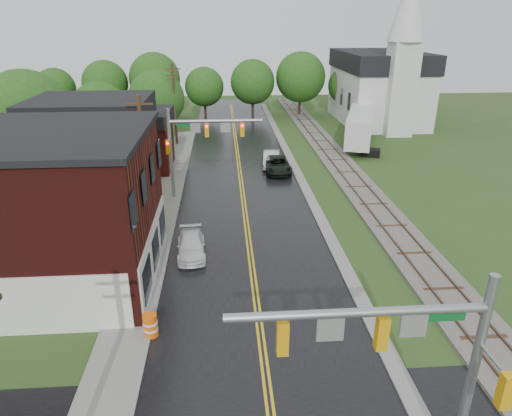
{
  "coord_description": "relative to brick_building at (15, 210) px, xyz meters",
  "views": [
    {
      "loc": [
        -1.46,
        -7.92,
        13.44
      ],
      "look_at": [
        0.28,
        15.92,
        3.5
      ],
      "focal_mm": 32.0,
      "sensor_mm": 36.0,
      "label": 1
    }
  ],
  "objects": [
    {
      "name": "railroad",
      "position": [
        22.48,
        20.0,
        -4.05
      ],
      "size": [
        3.2,
        80.0,
        0.3
      ],
      "color": "#59544C",
      "rests_on": "ground"
    },
    {
      "name": "utility_pole_b",
      "position": [
        5.68,
        7.0,
        0.57
      ],
      "size": [
        1.8,
        0.28,
        9.0
      ],
      "color": "#382616",
      "rests_on": "ground"
    },
    {
      "name": "curb_right",
      "position": [
        17.88,
        20.0,
        -4.15
      ],
      "size": [
        0.8,
        70.0,
        0.12
      ],
      "primitive_type": "cube",
      "color": "gray",
      "rests_on": "ground"
    },
    {
      "name": "construction_barrel",
      "position": [
        7.48,
        -5.56,
        -3.58
      ],
      "size": [
        0.81,
        0.81,
        1.14
      ],
      "primitive_type": "cylinder",
      "rotation": [
        0.0,
        0.0,
        -0.32
      ],
      "color": "#F15A0A",
      "rests_on": "ground"
    },
    {
      "name": "tree_left_c",
      "position": [
        -1.36,
        24.9,
        0.36
      ],
      "size": [
        6.0,
        6.0,
        7.65
      ],
      "color": "black",
      "rests_on": "ground"
    },
    {
      "name": "tree_left_e",
      "position": [
        3.64,
        30.9,
        0.66
      ],
      "size": [
        6.4,
        6.4,
        8.16
      ],
      "color": "black",
      "rests_on": "ground"
    },
    {
      "name": "yellow_house",
      "position": [
        1.48,
        11.0,
        -0.95
      ],
      "size": [
        8.0,
        7.0,
        6.4
      ],
      "primitive_type": "cube",
      "color": "tan",
      "rests_on": "ground"
    },
    {
      "name": "traffic_signal_near",
      "position": [
        15.96,
        -13.0,
        0.82
      ],
      "size": [
        7.34,
        0.3,
        7.2
      ],
      "color": "gray",
      "rests_on": "ground"
    },
    {
      "name": "utility_pole_c",
      "position": [
        5.68,
        29.0,
        0.57
      ],
      "size": [
        1.8,
        0.28,
        9.0
      ],
      "color": "#382616",
      "rests_on": "ground"
    },
    {
      "name": "sedan_silver",
      "position": [
        15.65,
        19.88,
        -3.43
      ],
      "size": [
        2.07,
        4.54,
        1.44
      ],
      "primitive_type": "imported",
      "rotation": [
        0.0,
        0.0,
        -0.13
      ],
      "color": "#BCBBC0",
      "rests_on": "ground"
    },
    {
      "name": "church",
      "position": [
        32.48,
        38.74,
        1.68
      ],
      "size": [
        10.4,
        18.4,
        20.0
      ],
      "color": "silver",
      "rests_on": "ground"
    },
    {
      "name": "sidewalk_left",
      "position": [
        6.28,
        10.0,
        -4.15
      ],
      "size": [
        2.4,
        50.0,
        0.12
      ],
      "primitive_type": "cube",
      "color": "gray",
      "rests_on": "ground"
    },
    {
      "name": "semi_trailer",
      "position": [
        26.44,
        27.04,
        -1.89
      ],
      "size": [
        6.26,
        12.18,
        3.79
      ],
      "color": "black",
      "rests_on": "ground"
    },
    {
      "name": "main_road",
      "position": [
        12.48,
        15.0,
        -4.15
      ],
      "size": [
        10.0,
        90.0,
        0.02
      ],
      "primitive_type": "cube",
      "color": "black",
      "rests_on": "ground"
    },
    {
      "name": "traffic_signal_far",
      "position": [
        9.01,
        12.0,
        0.82
      ],
      "size": [
        7.34,
        0.43,
        7.2
      ],
      "color": "gray",
      "rests_on": "ground"
    },
    {
      "name": "pickup_white",
      "position": [
        8.87,
        2.17,
        -3.56
      ],
      "size": [
        1.92,
        4.17,
        1.18
      ],
      "primitive_type": "imported",
      "rotation": [
        0.0,
        0.0,
        0.07
      ],
      "color": "white",
      "rests_on": "ground"
    },
    {
      "name": "tree_left_b",
      "position": [
        -5.36,
        16.9,
        1.57
      ],
      "size": [
        7.6,
        7.6,
        9.69
      ],
      "color": "black",
      "rests_on": "ground"
    },
    {
      "name": "darkred_building",
      "position": [
        2.48,
        20.0,
        -1.95
      ],
      "size": [
        7.0,
        6.0,
        4.4
      ],
      "primitive_type": "cube",
      "color": "#3F0F0C",
      "rests_on": "ground"
    },
    {
      "name": "suv_dark",
      "position": [
        15.98,
        18.06,
        -3.44
      ],
      "size": [
        2.49,
        5.15,
        1.41
      ],
      "primitive_type": "imported",
      "rotation": [
        0.0,
        0.0,
        0.03
      ],
      "color": "black",
      "rests_on": "ground"
    },
    {
      "name": "brick_building",
      "position": [
        0.0,
        0.0,
        0.0
      ],
      "size": [
        14.3,
        10.3,
        8.3
      ],
      "color": "#42110E",
      "rests_on": "ground"
    }
  ]
}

